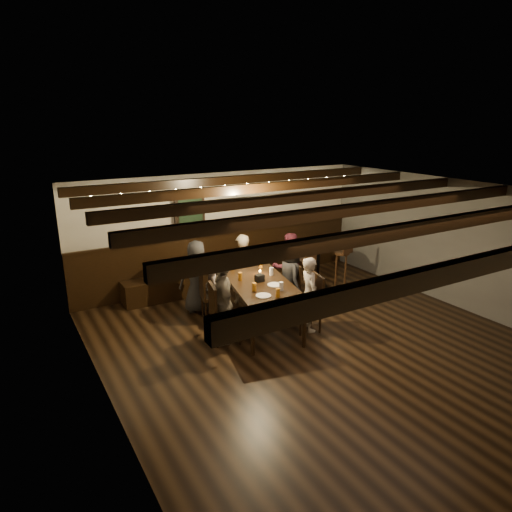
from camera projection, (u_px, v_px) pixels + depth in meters
room at (240, 251)px, 8.58m from camera, size 7.00×7.00×7.00m
dining_table at (259, 284)px, 7.80m from camera, size 1.42×2.32×0.81m
chair_left_near at (213, 304)px, 8.13m from camera, size 0.51×0.51×0.93m
chair_left_far at (225, 324)px, 7.30m from camera, size 0.54×0.54×0.99m
chair_right_near at (288, 296)px, 8.55m from camera, size 0.48×0.48×0.88m
chair_right_far at (307, 313)px, 7.72m from camera, size 0.53×0.53×0.97m
person_bench_left at (197, 277)px, 8.38m from camera, size 0.74×0.57×1.35m
person_bench_centre at (242, 269)px, 8.77m from camera, size 0.56×0.43×1.38m
person_bench_right at (288, 267)px, 8.90m from camera, size 0.76×0.65×1.36m
person_left_near at (210, 287)px, 8.03m from camera, size 0.62×0.87×1.23m
person_left_far at (222, 302)px, 7.19m from camera, size 0.50×0.85×1.36m
person_right_near at (290, 277)px, 8.45m from camera, size 0.54×0.71×1.30m
person_right_far at (310, 294)px, 7.63m from camera, size 0.40×0.53×1.29m
pint_a at (232, 266)px, 8.31m from camera, size 0.07×0.07×0.14m
pint_b at (261, 264)px, 8.42m from camera, size 0.07×0.07×0.14m
pint_c at (240, 277)px, 7.76m from camera, size 0.07×0.07×0.14m
pint_d at (271, 271)px, 8.03m from camera, size 0.07×0.07×0.14m
pint_e at (254, 287)px, 7.28m from camera, size 0.07×0.07×0.14m
pint_f at (281, 286)px, 7.31m from camera, size 0.07×0.07×0.14m
pint_g at (278, 293)px, 7.04m from camera, size 0.07×0.07×0.14m
plate_near at (263, 296)px, 7.09m from camera, size 0.24×0.24×0.01m
plate_far at (275, 285)px, 7.55m from camera, size 0.24×0.24×0.01m
condiment_caddy at (260, 278)px, 7.71m from camera, size 0.15×0.10×0.12m
candle at (260, 273)px, 8.08m from camera, size 0.05×0.05×0.05m
high_top_table at (319, 256)px, 9.54m from camera, size 0.60×0.60×1.06m
bar_stool_left at (305, 276)px, 9.22m from camera, size 0.35×0.37×1.07m
bar_stool_right at (341, 268)px, 9.74m from camera, size 0.34×0.36×1.07m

